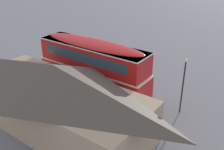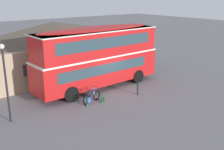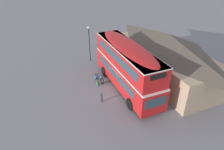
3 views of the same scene
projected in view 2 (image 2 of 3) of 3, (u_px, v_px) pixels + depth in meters
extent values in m
plane|color=slate|center=(109.00, 90.00, 20.50)|extent=(120.00, 120.00, 0.00)
cylinder|color=black|center=(119.00, 70.00, 23.79)|extent=(1.11, 0.31, 1.10)
cylinder|color=black|center=(138.00, 76.00, 22.04)|extent=(1.11, 0.31, 1.10)
cylinder|color=black|center=(55.00, 85.00, 19.87)|extent=(1.11, 0.31, 1.10)
cylinder|color=black|center=(71.00, 94.00, 18.12)|extent=(1.11, 0.31, 1.10)
cube|color=red|center=(98.00, 69.00, 20.67)|extent=(10.39, 2.79, 2.10)
cube|color=white|center=(98.00, 55.00, 20.36)|extent=(10.41, 2.81, 0.12)
cube|color=red|center=(98.00, 43.00, 20.07)|extent=(10.08, 2.73, 1.90)
ellipsoid|color=red|center=(98.00, 29.00, 19.77)|extent=(9.87, 2.68, 0.36)
cube|color=#2D424C|center=(144.00, 56.00, 23.75)|extent=(0.12, 2.05, 0.90)
cube|color=black|center=(144.00, 30.00, 22.99)|extent=(0.10, 1.38, 0.44)
cube|color=#2D424C|center=(106.00, 69.00, 19.55)|extent=(8.05, 0.27, 0.76)
cube|color=#2D424C|center=(108.00, 43.00, 19.14)|extent=(8.46, 0.28, 0.80)
cube|color=#2D424C|center=(87.00, 62.00, 21.38)|extent=(8.05, 0.27, 0.76)
cube|color=#2D424C|center=(88.00, 39.00, 20.92)|extent=(8.46, 0.28, 0.80)
cube|color=white|center=(98.00, 30.00, 19.81)|extent=(10.18, 2.82, 0.08)
torus|color=black|center=(97.00, 95.00, 18.50)|extent=(0.68, 0.25, 0.68)
torus|color=black|center=(86.00, 100.00, 17.70)|extent=(0.68, 0.25, 0.68)
cylinder|color=#B2B2B7|center=(97.00, 95.00, 18.50)|extent=(0.07, 0.11, 0.05)
cylinder|color=#B2B2B7|center=(86.00, 100.00, 17.70)|extent=(0.07, 0.11, 0.05)
cylinder|color=#234C99|center=(94.00, 93.00, 18.21)|extent=(0.47, 0.15, 0.68)
cylinder|color=#234C99|center=(93.00, 89.00, 18.06)|extent=(0.57, 0.18, 0.07)
cylinder|color=#234C99|center=(91.00, 94.00, 17.99)|extent=(0.18, 0.08, 0.63)
cylinder|color=#234C99|center=(89.00, 99.00, 17.92)|extent=(0.53, 0.17, 0.09)
cylinder|color=#234C99|center=(88.00, 95.00, 17.77)|extent=(0.41, 0.13, 0.58)
cylinder|color=#234C99|center=(96.00, 91.00, 18.39)|extent=(0.10, 0.05, 0.60)
cylinder|color=black|center=(96.00, 87.00, 18.26)|extent=(0.14, 0.45, 0.03)
ellipsoid|color=black|center=(90.00, 90.00, 17.82)|extent=(0.28, 0.16, 0.06)
cube|color=#2D609E|center=(88.00, 100.00, 17.62)|extent=(0.31, 0.21, 0.32)
cylinder|color=silver|center=(94.00, 93.00, 18.21)|extent=(0.07, 0.07, 0.18)
cube|color=#386642|center=(103.00, 99.00, 18.18)|extent=(0.39, 0.38, 0.48)
ellipsoid|color=#386642|center=(103.00, 95.00, 18.11)|extent=(0.37, 0.36, 0.10)
cube|color=#27472E|center=(103.00, 99.00, 18.34)|extent=(0.18, 0.16, 0.17)
cylinder|color=black|center=(102.00, 99.00, 18.05)|extent=(0.05, 0.05, 0.38)
cylinder|color=black|center=(104.00, 99.00, 18.05)|extent=(0.05, 0.05, 0.38)
cylinder|color=green|center=(87.00, 105.00, 17.53)|extent=(0.08, 0.08, 0.18)
cylinder|color=black|center=(87.00, 103.00, 17.50)|extent=(0.05, 0.05, 0.03)
cube|color=tan|center=(54.00, 58.00, 23.98)|extent=(13.84, 5.81, 3.08)
pyramid|color=#4C4238|center=(53.00, 32.00, 23.28)|extent=(14.25, 6.22, 1.71)
cube|color=#3D2319|center=(71.00, 70.00, 22.06)|extent=(1.10, 0.06, 2.10)
cube|color=#2D424C|center=(30.00, 70.00, 19.79)|extent=(1.10, 0.06, 0.90)
cube|color=#2D424C|center=(103.00, 57.00, 23.95)|extent=(1.10, 0.06, 0.90)
cylinder|color=black|center=(7.00, 87.00, 14.82)|extent=(0.11, 0.11, 4.29)
sphere|color=#F2E5BF|center=(2.00, 46.00, 14.16)|extent=(0.28, 0.28, 0.28)
cylinder|color=#333338|center=(138.00, 89.00, 19.42)|extent=(0.16, 0.16, 0.85)
sphere|color=#333338|center=(138.00, 83.00, 19.29)|extent=(0.16, 0.16, 0.16)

